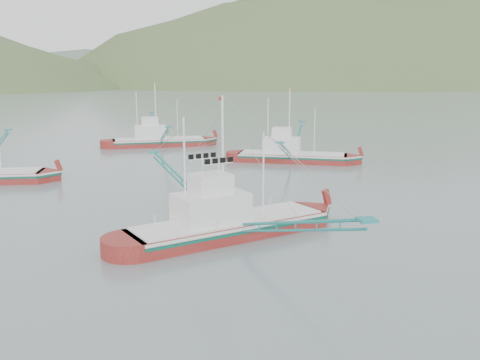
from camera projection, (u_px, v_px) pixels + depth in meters
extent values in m
plane|color=slate|center=(258.00, 239.00, 38.78)|extent=(1200.00, 1200.00, 0.00)
cube|color=maroon|center=(229.00, 233.00, 39.50)|extent=(15.64, 8.83, 2.02)
cube|color=silver|center=(229.00, 222.00, 39.33)|extent=(15.38, 8.80, 0.22)
cube|color=#0B523E|center=(229.00, 226.00, 39.38)|extent=(15.39, 8.82, 0.22)
cube|color=silver|center=(229.00, 220.00, 39.29)|extent=(14.86, 8.39, 0.12)
cube|color=silver|center=(211.00, 208.00, 38.29)|extent=(5.84, 4.72, 2.22)
cube|color=silver|center=(211.00, 184.00, 37.92)|extent=(3.21, 2.97, 1.41)
cylinder|color=white|center=(223.00, 160.00, 38.12)|extent=(0.16, 0.16, 9.09)
cylinder|color=white|center=(185.00, 174.00, 36.68)|extent=(0.14, 0.14, 7.73)
cylinder|color=white|center=(263.00, 174.00, 40.23)|extent=(0.12, 0.12, 6.37)
cube|color=maroon|center=(160.00, 145.00, 86.72)|extent=(14.95, 4.32, 1.98)
cube|color=silver|center=(160.00, 140.00, 86.55)|extent=(14.65, 4.39, 0.22)
cube|color=#0B523E|center=(160.00, 141.00, 86.60)|extent=(14.65, 4.41, 0.22)
cube|color=silver|center=(160.00, 139.00, 86.51)|extent=(14.20, 4.11, 0.12)
cube|color=silver|center=(150.00, 132.00, 85.95)|extent=(5.03, 3.29, 2.18)
cube|color=silver|center=(150.00, 121.00, 85.59)|extent=(2.63, 2.24, 1.39)
cylinder|color=white|center=(156.00, 111.00, 85.51)|extent=(0.16, 0.16, 8.91)
cylinder|color=white|center=(137.00, 116.00, 84.93)|extent=(0.14, 0.14, 7.58)
cylinder|color=white|center=(177.00, 119.00, 86.61)|extent=(0.12, 0.12, 6.24)
cube|color=maroon|center=(292.00, 161.00, 71.64)|extent=(14.65, 9.46, 1.91)
cube|color=silver|center=(292.00, 155.00, 71.48)|extent=(14.42, 9.41, 0.21)
cube|color=#0B523E|center=(292.00, 156.00, 71.52)|extent=(14.43, 9.43, 0.21)
cube|color=silver|center=(292.00, 153.00, 71.44)|extent=(13.92, 8.99, 0.11)
cube|color=silver|center=(282.00, 145.00, 71.52)|extent=(5.63, 4.78, 2.11)
cube|color=silver|center=(282.00, 133.00, 71.18)|extent=(3.14, 2.95, 1.34)
cylinder|color=white|center=(289.00, 121.00, 70.68)|extent=(0.15, 0.15, 8.62)
cylinder|color=white|center=(268.00, 126.00, 71.39)|extent=(0.13, 0.13, 7.32)
cylinder|color=white|center=(315.00, 131.00, 70.26)|extent=(0.11, 0.11, 6.03)
ellipsoid|color=#475D30|center=(390.00, 84.00, 501.49)|extent=(684.00, 432.00, 306.00)
ellipsoid|color=slate|center=(155.00, 82.00, 580.39)|extent=(960.00, 400.00, 240.00)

